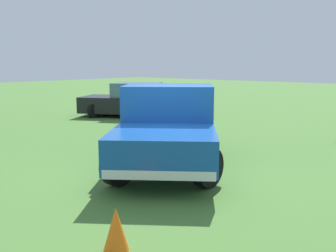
% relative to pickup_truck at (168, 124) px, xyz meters
% --- Properties ---
extents(ground_plane, '(80.00, 80.00, 0.00)m').
position_rel_pickup_truck_xyz_m(ground_plane, '(0.65, 0.47, -0.93)').
color(ground_plane, '#477533').
extents(pickup_truck, '(5.05, 4.45, 1.80)m').
position_rel_pickup_truck_xyz_m(pickup_truck, '(0.00, 0.00, 0.00)').
color(pickup_truck, black).
rests_on(pickup_truck, ground_plane).
extents(sedan_near, '(3.67, 4.71, 1.46)m').
position_rel_pickup_truck_xyz_m(sedan_near, '(-5.23, -6.37, -0.26)').
color(sedan_near, black).
rests_on(sedan_near, ground_plane).
extents(traffic_cone, '(0.32, 0.32, 0.55)m').
position_rel_pickup_truck_xyz_m(traffic_cone, '(3.62, 2.21, -0.65)').
color(traffic_cone, orange).
rests_on(traffic_cone, ground_plane).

